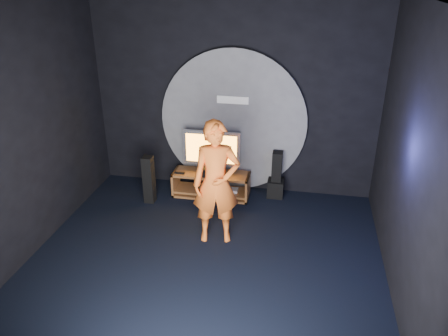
# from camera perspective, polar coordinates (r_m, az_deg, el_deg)

# --- Properties ---
(floor) EXTENTS (5.00, 5.00, 0.00)m
(floor) POSITION_cam_1_polar(r_m,az_deg,el_deg) (6.28, -2.78, -12.70)
(floor) COLOR black
(floor) RESTS_ON ground
(back_wall) EXTENTS (5.00, 0.04, 3.50)m
(back_wall) POSITION_cam_1_polar(r_m,az_deg,el_deg) (7.70, 1.29, 9.32)
(back_wall) COLOR black
(back_wall) RESTS_ON ground
(front_wall) EXTENTS (5.00, 0.04, 3.50)m
(front_wall) POSITION_cam_1_polar(r_m,az_deg,el_deg) (3.35, -13.65, -14.50)
(front_wall) COLOR black
(front_wall) RESTS_ON ground
(left_wall) EXTENTS (0.04, 5.00, 3.50)m
(left_wall) POSITION_cam_1_polar(r_m,az_deg,el_deg) (6.43, -25.40, 3.59)
(left_wall) COLOR black
(left_wall) RESTS_ON ground
(right_wall) EXTENTS (0.04, 5.00, 3.50)m
(right_wall) POSITION_cam_1_polar(r_m,az_deg,el_deg) (5.40, 23.56, 0.06)
(right_wall) COLOR black
(right_wall) RESTS_ON ground
(wall_disc_panel) EXTENTS (2.60, 0.11, 2.60)m
(wall_disc_panel) POSITION_cam_1_polar(r_m,az_deg,el_deg) (7.78, 1.19, 6.03)
(wall_disc_panel) COLOR #515156
(wall_disc_panel) RESTS_ON ground
(media_console) EXTENTS (1.38, 0.45, 0.45)m
(media_console) POSITION_cam_1_polar(r_m,az_deg,el_deg) (7.92, -1.63, -2.34)
(media_console) COLOR brown
(media_console) RESTS_ON ground
(tv) EXTENTS (1.02, 0.22, 0.77)m
(tv) POSITION_cam_1_polar(r_m,az_deg,el_deg) (7.70, -1.64, 2.36)
(tv) COLOR silver
(tv) RESTS_ON media_console
(center_speaker) EXTENTS (0.40, 0.15, 0.15)m
(center_speaker) POSITION_cam_1_polar(r_m,az_deg,el_deg) (7.67, -1.91, -0.57)
(center_speaker) COLOR black
(center_speaker) RESTS_ON media_console
(remote) EXTENTS (0.18, 0.05, 0.02)m
(remote) POSITION_cam_1_polar(r_m,az_deg,el_deg) (7.83, -5.82, -0.65)
(remote) COLOR black
(remote) RESTS_ON media_console
(tower_speaker_left) EXTENTS (0.17, 0.19, 0.86)m
(tower_speaker_left) POSITION_cam_1_polar(r_m,az_deg,el_deg) (7.73, -9.78, -1.49)
(tower_speaker_left) COLOR black
(tower_speaker_left) RESTS_ON ground
(tower_speaker_right) EXTENTS (0.17, 0.19, 0.86)m
(tower_speaker_right) POSITION_cam_1_polar(r_m,az_deg,el_deg) (7.86, 6.88, -0.83)
(tower_speaker_right) COLOR black
(tower_speaker_right) RESTS_ON ground
(subwoofer) EXTENTS (0.29, 0.29, 0.32)m
(subwoofer) POSITION_cam_1_polar(r_m,az_deg,el_deg) (7.97, 6.74, -2.62)
(subwoofer) COLOR black
(subwoofer) RESTS_ON ground
(player) EXTENTS (0.77, 0.59, 1.90)m
(player) POSITION_cam_1_polar(r_m,az_deg,el_deg) (6.36, -1.03, -1.99)
(player) COLOR orange
(player) RESTS_ON ground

